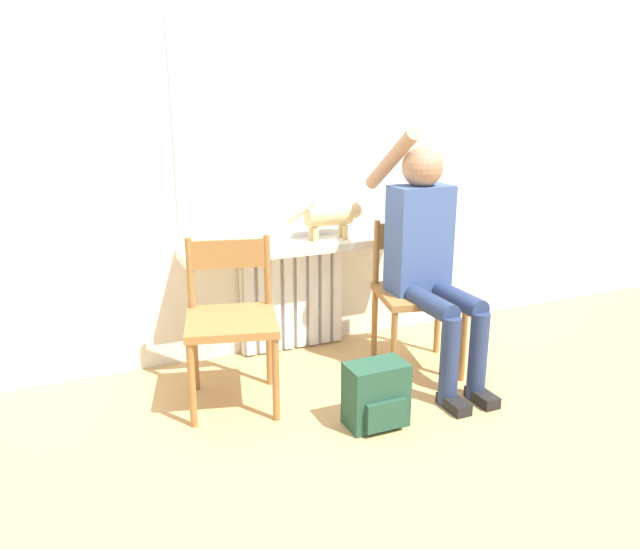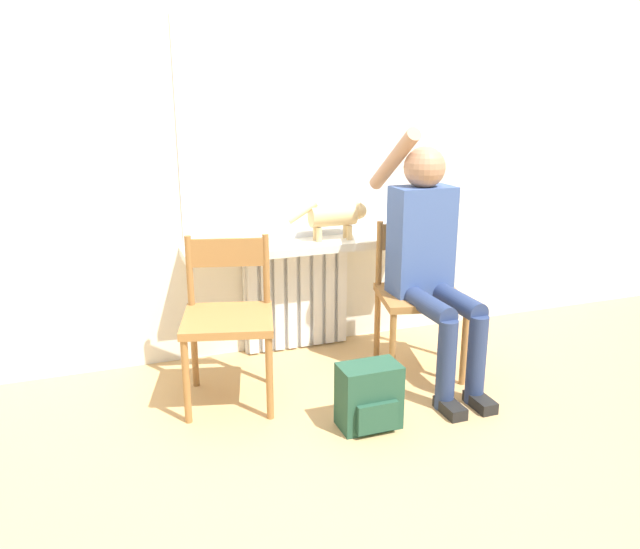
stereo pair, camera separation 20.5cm
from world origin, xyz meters
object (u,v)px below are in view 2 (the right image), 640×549
(cat, at_px, (337,216))
(chair_left, at_px, (228,316))
(person, at_px, (430,253))
(backpack, at_px, (369,397))
(chair_right, at_px, (419,293))

(cat, bearing_deg, chair_left, -149.62)
(chair_left, bearing_deg, person, 8.67)
(chair_left, relative_size, backpack, 2.66)
(chair_right, height_order, backpack, chair_right)
(chair_left, height_order, backpack, chair_left)
(chair_right, bearing_deg, cat, 139.43)
(chair_right, height_order, cat, cat)
(person, bearing_deg, chair_left, 174.22)
(cat, bearing_deg, backpack, -102.03)
(chair_left, distance_m, backpack, 0.84)
(person, relative_size, backpack, 4.35)
(cat, bearing_deg, chair_right, -53.89)
(person, distance_m, backpack, 0.89)
(chair_right, relative_size, person, 0.61)
(person, xyz_separation_m, backpack, (-0.53, -0.41, -0.58))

